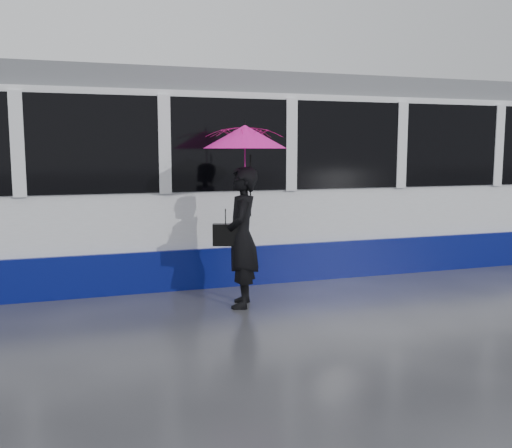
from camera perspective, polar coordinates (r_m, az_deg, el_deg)
name	(u,v)px	position (r m, az deg, el deg)	size (l,w,h in m)	color
ground	(293,304)	(8.01, 3.69, -7.98)	(90.00, 90.00, 0.00)	#2A2A2F
rails	(241,268)	(10.30, -1.52, -4.42)	(34.00, 1.51, 0.02)	#3F3D38
tram	(59,181)	(9.67, -19.08, 4.13)	(26.00, 2.56, 3.35)	white
woman	(242,237)	(7.70, -1.44, -1.35)	(0.69, 0.45, 1.90)	black
umbrella	(245,153)	(7.63, -1.11, 7.10)	(1.42, 1.42, 1.28)	#E01257
handbag	(226,235)	(7.66, -3.06, -1.07)	(0.37, 0.25, 0.47)	black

